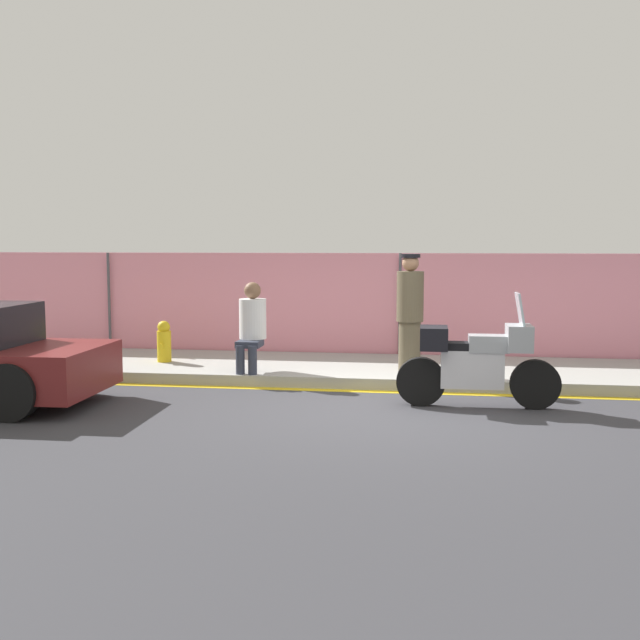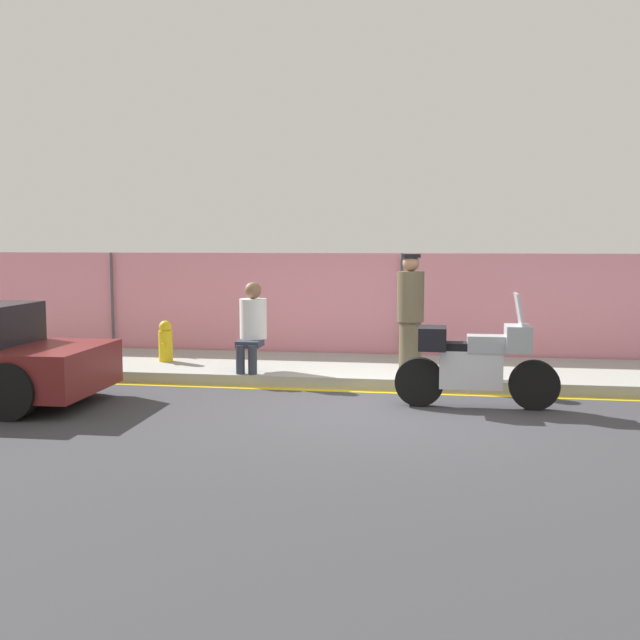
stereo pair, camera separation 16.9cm
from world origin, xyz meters
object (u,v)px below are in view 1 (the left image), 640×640
motorcycle (476,361)px  fire_hydrant (164,342)px  person_seated_on_curb (252,322)px  officer_standing (410,312)px

motorcycle → fire_hydrant: bearing=157.9°
person_seated_on_curb → officer_standing: bearing=7.1°
motorcycle → person_seated_on_curb: (-3.36, 1.41, 0.31)m
motorcycle → officer_standing: size_ratio=1.17×
person_seated_on_curb → fire_hydrant: size_ratio=2.00×
officer_standing → fire_hydrant: (-4.10, 0.29, -0.59)m
officer_standing → fire_hydrant: size_ratio=2.63×
person_seated_on_curb → fire_hydrant: (-1.66, 0.60, -0.42)m
motorcycle → person_seated_on_curb: size_ratio=1.54×
officer_standing → person_seated_on_curb: (-2.44, -0.30, -0.17)m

